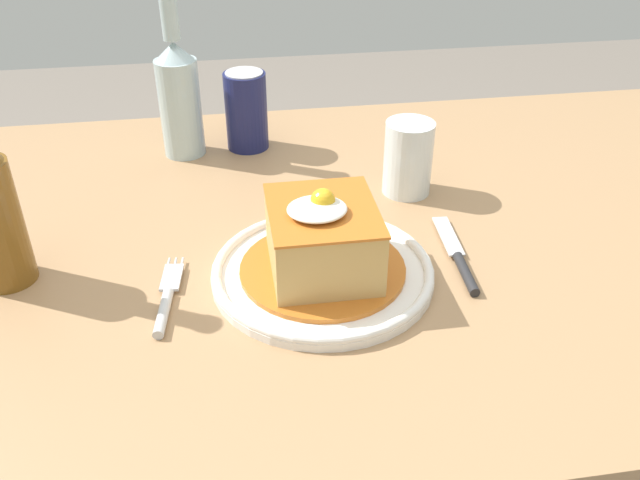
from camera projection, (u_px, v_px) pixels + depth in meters
name	position (u px, v px, depth m)	size (l,w,h in m)	color
dining_table	(344.00, 292.00, 0.94)	(1.33, 0.83, 0.73)	#A87F56
main_plate	(323.00, 271.00, 0.79)	(0.26, 0.26, 0.02)	white
sandwich_meal	(323.00, 242.00, 0.76)	(0.19, 0.19, 0.11)	#C66B23
fork	(166.00, 301.00, 0.74)	(0.03, 0.14, 0.01)	silver
knife	(461.00, 262.00, 0.81)	(0.03, 0.17, 0.01)	#262628
soda_can	(246.00, 111.00, 1.06)	(0.07, 0.07, 0.12)	#191E51
beer_bottle_clear	(179.00, 93.00, 1.02)	(0.06, 0.06, 0.27)	#ADC6CC
drinking_glass	(408.00, 163.00, 0.94)	(0.07, 0.07, 0.10)	#3F2314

